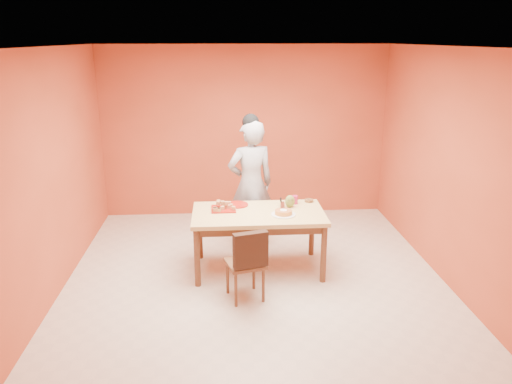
{
  "coord_description": "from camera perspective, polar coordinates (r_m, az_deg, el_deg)",
  "views": [
    {
      "loc": [
        -0.37,
        -5.34,
        2.79
      ],
      "look_at": [
        0.02,
        0.3,
        1.03
      ],
      "focal_mm": 35.0,
      "sensor_mm": 36.0,
      "label": 1
    }
  ],
  "objects": [
    {
      "name": "white_cake_plate",
      "position": [
        5.97,
        3.15,
        -2.59
      ],
      "size": [
        0.34,
        0.34,
        0.01
      ],
      "primitive_type": "cylinder",
      "rotation": [
        0.0,
        0.0,
        0.17
      ],
      "color": "white",
      "rests_on": "dining_table"
    },
    {
      "name": "magenta_glass",
      "position": [
        6.37,
        4.47,
        -0.89
      ],
      "size": [
        0.08,
        0.08,
        0.11
      ],
      "primitive_type": "cylinder",
      "rotation": [
        0.0,
        0.0,
        0.11
      ],
      "color": "#B61B4C",
      "rests_on": "dining_table"
    },
    {
      "name": "egg_ornament",
      "position": [
        6.23,
        3.9,
        -1.06
      ],
      "size": [
        0.14,
        0.12,
        0.16
      ],
      "primitive_type": "ellipsoid",
      "rotation": [
        0.0,
        0.0,
        0.14
      ],
      "color": "olive",
      "rests_on": "dining_table"
    },
    {
      "name": "red_dinner_plate",
      "position": [
        6.31,
        -2.19,
        -1.45
      ],
      "size": [
        0.29,
        0.29,
        0.02
      ],
      "primitive_type": "cylinder",
      "rotation": [
        0.0,
        0.0,
        0.02
      ],
      "color": "#9A160E",
      "rests_on": "dining_table"
    },
    {
      "name": "wall_left",
      "position": [
        5.84,
        -22.63,
        1.63
      ],
      "size": [
        0.0,
        5.0,
        5.0
      ],
      "primitive_type": "plane",
      "rotation": [
        1.57,
        0.0,
        1.57
      ],
      "color": "#C14C2C",
      "rests_on": "floor"
    },
    {
      "name": "dining_table",
      "position": [
        6.1,
        0.28,
        -3.15
      ],
      "size": [
        1.6,
        0.9,
        0.76
      ],
      "color": "#EAC47A",
      "rests_on": "floor"
    },
    {
      "name": "wall_back",
      "position": [
        7.98,
        -1.29,
        6.86
      ],
      "size": [
        4.5,
        0.0,
        4.5
      ],
      "primitive_type": "plane",
      "rotation": [
        1.57,
        0.0,
        0.0
      ],
      "color": "#C14C2C",
      "rests_on": "floor"
    },
    {
      "name": "pastry_pile",
      "position": [
        6.15,
        -3.74,
        -1.47
      ],
      "size": [
        0.27,
        0.27,
        0.09
      ],
      "primitive_type": null,
      "color": "#BB8050",
      "rests_on": "pastry_platter"
    },
    {
      "name": "wall_right",
      "position": [
        6.12,
        21.49,
        2.43
      ],
      "size": [
        0.0,
        5.0,
        5.0
      ],
      "primitive_type": "plane",
      "rotation": [
        1.57,
        0.0,
        -1.57
      ],
      "color": "#C14C2C",
      "rests_on": "floor"
    },
    {
      "name": "floor",
      "position": [
        6.04,
        -0.03,
        -10.26
      ],
      "size": [
        5.0,
        5.0,
        0.0
      ],
      "primitive_type": "plane",
      "color": "beige",
      "rests_on": "ground"
    },
    {
      "name": "sponge_cake",
      "position": [
        5.96,
        3.16,
        -2.32
      ],
      "size": [
        0.27,
        0.27,
        0.05
      ],
      "primitive_type": "cylinder",
      "rotation": [
        0.0,
        0.0,
        0.41
      ],
      "color": "orange",
      "rests_on": "white_cake_plate"
    },
    {
      "name": "cake_server",
      "position": [
        6.12,
        3.05,
        -1.49
      ],
      "size": [
        0.08,
        0.26,
        0.01
      ],
      "primitive_type": "cube",
      "rotation": [
        0.0,
        0.0,
        -0.12
      ],
      "color": "white",
      "rests_on": "sponge_cake"
    },
    {
      "name": "ceiling",
      "position": [
        5.36,
        -0.03,
        16.29
      ],
      "size": [
        5.0,
        5.0,
        0.0
      ],
      "primitive_type": "plane",
      "rotation": [
        3.14,
        0.0,
        0.0
      ],
      "color": "white",
      "rests_on": "wall_back"
    },
    {
      "name": "dining_chair",
      "position": [
        5.51,
        -1.25,
        -8.01
      ],
      "size": [
        0.49,
        0.55,
        0.85
      ],
      "rotation": [
        0.0,
        0.0,
        0.27
      ],
      "color": "brown",
      "rests_on": "floor"
    },
    {
      "name": "pastry_platter",
      "position": [
        6.16,
        -3.73,
        -1.93
      ],
      "size": [
        0.3,
        0.3,
        0.02
      ],
      "primitive_type": "cube",
      "rotation": [
        0.0,
        0.0,
        0.01
      ],
      "color": "#9A160E",
      "rests_on": "dining_table"
    },
    {
      "name": "person",
      "position": [
        6.77,
        -0.6,
        0.87
      ],
      "size": [
        0.73,
        0.58,
        1.76
      ],
      "primitive_type": "imported",
      "rotation": [
        0.0,
        0.0,
        3.41
      ],
      "color": "#9A9A9C",
      "rests_on": "floor"
    },
    {
      "name": "checker_tin",
      "position": [
        6.47,
        6.07,
        -0.98
      ],
      "size": [
        0.14,
        0.14,
        0.03
      ],
      "primitive_type": "cylinder",
      "rotation": [
        0.0,
        0.0,
        0.29
      ],
      "color": "#361A0E",
      "rests_on": "dining_table"
    }
  ]
}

